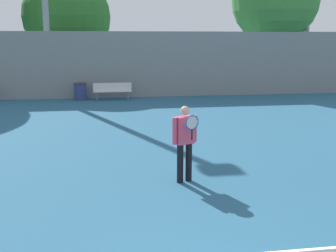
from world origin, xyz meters
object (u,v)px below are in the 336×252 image
Objects in this scene: tennis_player at (185,139)px; bench_courtside_near at (112,89)px; tree_green_tall at (275,0)px; tree_dark_dense at (67,17)px; trash_bin at (80,91)px.

tennis_player reaches higher than bench_courtside_near.
tennis_player is 0.22× the size of tree_green_tall.
tennis_player is 0.24× the size of tree_dark_dense.
tennis_player reaches higher than trash_bin.
tennis_player is at bearing -76.86° from tree_dark_dense.
tree_green_tall reaches higher than tennis_player.
tree_green_tall reaches higher than bench_courtside_near.
tree_green_tall reaches higher than trash_bin.
tree_dark_dense is at bearing 82.10° from tennis_player.
tree_dark_dense is at bearing 168.96° from tree_green_tall.
trash_bin is (-1.61, 0.12, -0.09)m from bench_courtside_near.
tree_dark_dense is (-3.97, 17.00, 3.35)m from tennis_player.
tree_green_tall is 1.12× the size of tree_dark_dense.
tree_green_tall is (11.12, 2.43, 4.79)m from trash_bin.
trash_bin reaches higher than bench_courtside_near.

